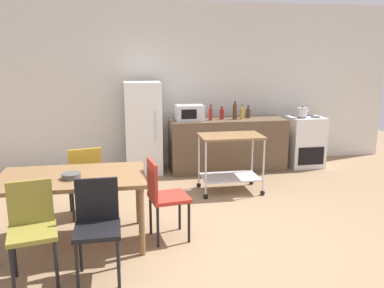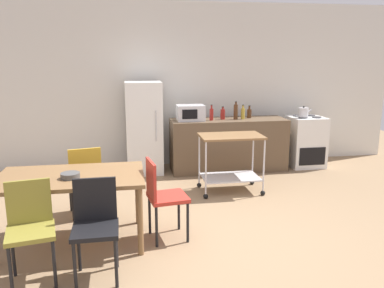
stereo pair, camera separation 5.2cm
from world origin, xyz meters
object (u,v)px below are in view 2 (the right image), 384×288
(chair_olive, at_px, (30,224))
(stove_oven, at_px, (305,141))
(refrigerator, at_px, (144,128))
(bottle_soda, at_px, (243,113))
(bottle_sesame_oil, at_px, (223,114))
(bottle_olive_oil, at_px, (211,114))
(chair_black, at_px, (95,222))
(bottle_sparkling_water, at_px, (236,112))
(chair_mustard, at_px, (85,176))
(fruit_bowl, at_px, (70,176))
(microwave, at_px, (191,113))
(dining_table, at_px, (71,183))
(kettle, at_px, (303,112))
(kitchen_cart, at_px, (231,154))
(bottle_vinegar, at_px, (249,113))
(chair_red, at_px, (162,194))

(chair_olive, xyz_separation_m, stove_oven, (4.05, 3.13, -0.07))
(refrigerator, height_order, bottle_soda, refrigerator)
(chair_olive, xyz_separation_m, bottle_sesame_oil, (2.49, 3.12, 0.47))
(refrigerator, xyz_separation_m, bottle_olive_oil, (1.13, -0.16, 0.23))
(bottle_soda, bearing_deg, refrigerator, 175.97)
(chair_black, relative_size, bottle_sparkling_water, 2.89)
(bottle_sparkling_water, xyz_separation_m, bottle_soda, (0.13, 0.01, -0.03))
(stove_oven, relative_size, refrigerator, 0.59)
(chair_mustard, height_order, fruit_bowl, chair_mustard)
(stove_oven, relative_size, microwave, 2.00)
(dining_table, relative_size, chair_black, 1.69)
(fruit_bowl, bearing_deg, chair_mustard, 86.59)
(dining_table, height_order, fruit_bowl, fruit_bowl)
(refrigerator, xyz_separation_m, bottle_sparkling_water, (1.56, -0.13, 0.26))
(refrigerator, distance_m, bottle_olive_oil, 1.17)
(dining_table, xyz_separation_m, kettle, (3.66, 2.37, 0.33))
(chair_olive, bearing_deg, refrigerator, 58.94)
(chair_mustard, relative_size, fruit_bowl, 4.65)
(microwave, bearing_deg, dining_table, -124.37)
(fruit_bowl, bearing_deg, kitchen_cart, 34.57)
(chair_black, xyz_separation_m, bottle_sesame_oil, (1.93, 3.16, 0.47))
(chair_olive, height_order, bottle_vinegar, bottle_vinegar)
(dining_table, bearing_deg, bottle_sesame_oil, 47.81)
(dining_table, distance_m, chair_mustard, 0.74)
(kitchen_cart, distance_m, kettle, 1.95)
(stove_oven, relative_size, fruit_bowl, 4.81)
(refrigerator, distance_m, kettle, 2.80)
(bottle_sesame_oil, bearing_deg, chair_red, -116.99)
(bottle_sparkling_water, bearing_deg, kitchen_cart, -108.72)
(bottle_sesame_oil, relative_size, bottle_vinegar, 1.01)
(refrigerator, bearing_deg, bottle_sesame_oil, -3.96)
(dining_table, distance_m, chair_olive, 0.74)
(refrigerator, bearing_deg, chair_olive, -109.64)
(bottle_soda, bearing_deg, chair_olive, -132.57)
(chair_olive, distance_m, bottle_soda, 4.23)
(stove_oven, xyz_separation_m, bottle_olive_oil, (-1.77, -0.08, 0.55))
(chair_black, bearing_deg, bottle_sesame_oil, 57.75)
(kitchen_cart, distance_m, bottle_olive_oil, 1.15)
(chair_red, bearing_deg, bottle_sparkling_water, -39.87)
(dining_table, height_order, bottle_sesame_oil, bottle_sesame_oil)
(chair_olive, bearing_deg, stove_oven, 26.33)
(chair_red, height_order, kitchen_cart, chair_red)
(kitchen_cart, height_order, microwave, microwave)
(microwave, height_order, fruit_bowl, microwave)
(bottle_olive_oil, relative_size, kettle, 1.11)
(bottle_olive_oil, relative_size, bottle_sparkling_water, 0.86)
(fruit_bowl, bearing_deg, bottle_olive_oil, 51.21)
(chair_black, xyz_separation_m, kitchen_cart, (1.78, 2.02, 0.05))
(kettle, bearing_deg, stove_oven, 39.67)
(refrigerator, relative_size, microwave, 3.37)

